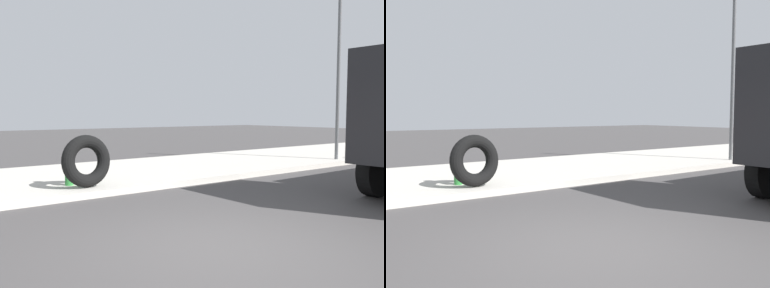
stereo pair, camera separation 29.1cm
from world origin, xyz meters
TOP-DOWN VIEW (x-y plane):
  - ground_plane at (0.00, 0.00)m, footprint 80.00×80.00m
  - sidewalk_curb at (0.00, 6.50)m, footprint 36.00×5.00m
  - fire_hydrant at (-0.13, 5.03)m, footprint 0.21×0.48m
  - loose_tire at (0.08, 4.54)m, footprint 1.18×0.49m
  - street_light_pole at (9.34, 4.49)m, footprint 0.12×0.12m

SIDE VIEW (x-z plane):
  - ground_plane at x=0.00m, z-range 0.00..0.00m
  - sidewalk_curb at x=0.00m, z-range 0.00..0.15m
  - fire_hydrant at x=-0.13m, z-range 0.18..1.07m
  - loose_tire at x=0.08m, z-range 0.15..1.31m
  - street_light_pole at x=9.34m, z-range 0.15..6.46m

